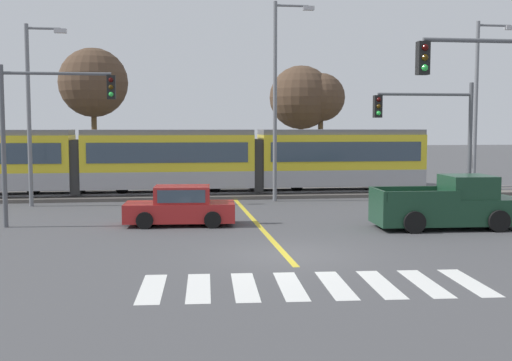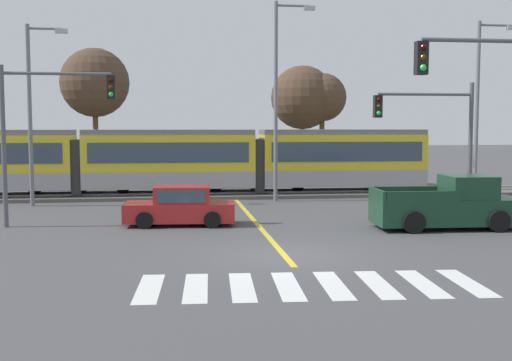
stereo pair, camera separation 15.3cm
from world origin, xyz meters
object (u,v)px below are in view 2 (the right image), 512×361
Objects in this scene: traffic_light_mid_right at (436,128)px; bare_tree_east at (302,98)px; light_rail_tram at (169,159)px; street_lamp_west at (33,104)px; bare_tree_west at (95,83)px; traffic_light_near_right at (500,107)px; sedan_crossing at (180,207)px; street_lamp_centre at (279,91)px; bare_tree_far_east at (322,98)px; traffic_light_mid_left at (42,118)px; street_lamp_east at (481,100)px; pickup_truck at (450,206)px.

bare_tree_east is (-2.54, 14.86, 1.85)m from traffic_light_mid_right.
traffic_light_mid_right is at bearing -41.10° from light_rail_tram.
street_lamp_west is 7.99m from bare_tree_west.
traffic_light_near_right is (-1.70, -8.29, 0.65)m from traffic_light_mid_right.
sedan_crossing is 0.64× the size of traffic_light_near_right.
street_lamp_centre is (-3.72, 15.03, 1.20)m from traffic_light_near_right.
bare_tree_east reaches higher than sedan_crossing.
traffic_light_near_right reaches higher than traffic_light_mid_right.
bare_tree_east is (7.94, 15.34, 4.87)m from sedan_crossing.
bare_tree_east is 1.24m from bare_tree_far_east.
bare_tree_far_east is at bearing 58.66° from sedan_crossing.
street_lamp_east is at bearing 16.66° from traffic_light_mid_left.
street_lamp_east is 21.67m from bare_tree_west.
light_rail_tram is at bearing 130.55° from pickup_truck.
light_rail_tram is 11.35m from bare_tree_far_east.
traffic_light_mid_right is at bearing 78.43° from traffic_light_near_right.
bare_tree_east is (14.69, 8.55, 0.75)m from street_lamp_west.
pickup_truck reaches higher than sedan_crossing.
traffic_light_near_right is 26.06m from bare_tree_west.
street_lamp_centre is at bearing -26.77° from light_rail_tram.
street_lamp_east reaches higher than traffic_light_mid_left.
street_lamp_west is (-1.64, 6.41, 0.71)m from traffic_light_mid_left.
bare_tree_east reaches higher than bare_tree_far_east.
bare_tree_west is (-15.24, 13.89, 2.60)m from traffic_light_mid_right.
traffic_light_mid_left reaches higher than traffic_light_mid_right.
bare_tree_far_east is (15.88, 8.22, 0.72)m from street_lamp_west.
bare_tree_east is at bearing 48.91° from traffic_light_mid_left.
traffic_light_mid_left is 19.91m from bare_tree_east.
street_lamp_west is at bearing -152.63° from bare_tree_far_east.
bare_tree_far_east reaches higher than traffic_light_near_right.
traffic_light_near_right is 0.74× the size of street_lamp_east.
traffic_light_mid_left is 6.66m from street_lamp_west.
bare_tree_west is at bearing 88.57° from traffic_light_mid_left.
bare_tree_east is at bearing 99.70° from traffic_light_mid_right.
street_lamp_east reaches higher than traffic_light_mid_right.
street_lamp_west is 1.13× the size of bare_tree_east.
light_rail_tram is 20.17m from traffic_light_near_right.
street_lamp_west is at bearing -149.79° from bare_tree_east.
street_lamp_centre is 8.61m from bare_tree_east.
traffic_light_mid_left is 1.09× the size of traffic_light_mid_right.
sedan_crossing is 17.30m from street_lamp_east.
traffic_light_mid_right is at bearing 78.73° from pickup_truck.
sedan_crossing is at bearing -117.37° from bare_tree_east.
pickup_truck is 0.82× the size of traffic_light_near_right.
street_lamp_centre reaches higher than traffic_light_mid_right.
bare_tree_east reaches higher than traffic_light_mid_left.
street_lamp_centre is 1.19× the size of bare_tree_west.
street_lamp_east reaches higher than street_lamp_west.
traffic_light_near_right reaches higher than sedan_crossing.
bare_tree_east reaches higher than light_rail_tram.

